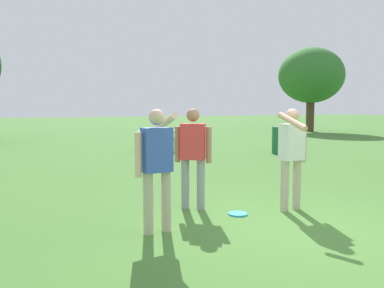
{
  "coord_description": "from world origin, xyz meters",
  "views": [
    {
      "loc": [
        -3.39,
        -4.32,
        1.68
      ],
      "look_at": [
        -0.69,
        2.28,
        1.0
      ],
      "focal_mm": 37.23,
      "sensor_mm": 36.0,
      "label": 1
    }
  ],
  "objects_px": {
    "person_catcher": "(156,161)",
    "frisbee": "(238,214)",
    "person_bystander": "(193,152)",
    "trash_can_beside_table": "(280,140)",
    "person_thrower": "(292,151)",
    "tree_far_right": "(311,76)",
    "picnic_table_far": "(161,136)"
  },
  "relations": [
    {
      "from": "person_catcher",
      "to": "person_thrower",
      "type": "bearing_deg",
      "value": 6.51
    },
    {
      "from": "picnic_table_far",
      "to": "tree_far_right",
      "type": "xyz_separation_m",
      "value": [
        12.78,
        7.3,
        3.13
      ]
    },
    {
      "from": "trash_can_beside_table",
      "to": "tree_far_right",
      "type": "distance_m",
      "value": 13.85
    },
    {
      "from": "person_thrower",
      "to": "trash_can_beside_table",
      "type": "height_order",
      "value": "person_thrower"
    },
    {
      "from": "person_catcher",
      "to": "picnic_table_far",
      "type": "xyz_separation_m",
      "value": [
        3.04,
        9.37,
        -0.4
      ]
    },
    {
      "from": "person_bystander",
      "to": "tree_far_right",
      "type": "bearing_deg",
      "value": 46.52
    },
    {
      "from": "frisbee",
      "to": "trash_can_beside_table",
      "type": "xyz_separation_m",
      "value": [
        5.23,
        6.46,
        0.47
      ]
    },
    {
      "from": "person_bystander",
      "to": "tree_far_right",
      "type": "xyz_separation_m",
      "value": [
        14.92,
        15.74,
        2.75
      ]
    },
    {
      "from": "person_thrower",
      "to": "trash_can_beside_table",
      "type": "relative_size",
      "value": 1.71
    },
    {
      "from": "person_thrower",
      "to": "frisbee",
      "type": "height_order",
      "value": "person_thrower"
    },
    {
      "from": "frisbee",
      "to": "trash_can_beside_table",
      "type": "bearing_deg",
      "value": 51.02
    },
    {
      "from": "picnic_table_far",
      "to": "person_thrower",
      "type": "bearing_deg",
      "value": -94.39
    },
    {
      "from": "trash_can_beside_table",
      "to": "tree_far_right",
      "type": "relative_size",
      "value": 0.17
    },
    {
      "from": "trash_can_beside_table",
      "to": "tree_far_right",
      "type": "xyz_separation_m",
      "value": [
        9.18,
        9.86,
        3.21
      ]
    },
    {
      "from": "picnic_table_far",
      "to": "trash_can_beside_table",
      "type": "bearing_deg",
      "value": -35.33
    },
    {
      "from": "person_thrower",
      "to": "frisbee",
      "type": "distance_m",
      "value": 1.32
    },
    {
      "from": "person_thrower",
      "to": "person_bystander",
      "type": "relative_size",
      "value": 1.0
    },
    {
      "from": "person_catcher",
      "to": "frisbee",
      "type": "distance_m",
      "value": 1.75
    },
    {
      "from": "person_catcher",
      "to": "person_bystander",
      "type": "xyz_separation_m",
      "value": [
        0.9,
        0.94,
        -0.02
      ]
    },
    {
      "from": "person_thrower",
      "to": "person_bystander",
      "type": "height_order",
      "value": "same"
    },
    {
      "from": "person_bystander",
      "to": "trash_can_beside_table",
      "type": "height_order",
      "value": "person_bystander"
    },
    {
      "from": "person_thrower",
      "to": "tree_far_right",
      "type": "bearing_deg",
      "value": 50.59
    },
    {
      "from": "person_catcher",
      "to": "picnic_table_far",
      "type": "bearing_deg",
      "value": 72.03
    },
    {
      "from": "person_bystander",
      "to": "trash_can_beside_table",
      "type": "xyz_separation_m",
      "value": [
        5.74,
        5.88,
        -0.46
      ]
    },
    {
      "from": "person_catcher",
      "to": "frisbee",
      "type": "relative_size",
      "value": 5.48
    },
    {
      "from": "person_catcher",
      "to": "person_bystander",
      "type": "distance_m",
      "value": 1.31
    },
    {
      "from": "person_bystander",
      "to": "tree_far_right",
      "type": "distance_m",
      "value": 21.86
    },
    {
      "from": "trash_can_beside_table",
      "to": "person_thrower",
      "type": "bearing_deg",
      "value": -123.32
    },
    {
      "from": "person_bystander",
      "to": "picnic_table_far",
      "type": "distance_m",
      "value": 8.71
    },
    {
      "from": "picnic_table_far",
      "to": "trash_can_beside_table",
      "type": "distance_m",
      "value": 4.42
    },
    {
      "from": "frisbee",
      "to": "person_thrower",
      "type": "bearing_deg",
      "value": -5.7
    },
    {
      "from": "person_thrower",
      "to": "picnic_table_far",
      "type": "relative_size",
      "value": 0.85
    }
  ]
}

